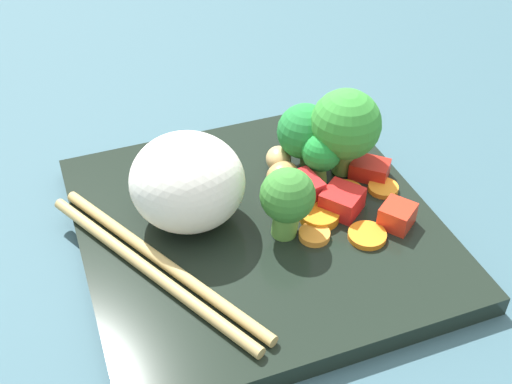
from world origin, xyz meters
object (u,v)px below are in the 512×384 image
(square_plate, at_px, (258,229))
(broccoli_floret_1, at_px, (321,154))
(carrot_slice_3, at_px, (383,188))
(chopstick_pair, at_px, (155,265))
(rice_mound, at_px, (187,182))

(square_plate, bearing_deg, broccoli_floret_1, 26.42)
(broccoli_floret_1, distance_m, carrot_slice_3, 0.06)
(broccoli_floret_1, height_order, chopstick_pair, broccoli_floret_1)
(rice_mound, relative_size, carrot_slice_3, 3.50)
(rice_mound, height_order, broccoli_floret_1, rice_mound)
(carrot_slice_3, relative_size, chopstick_pair, 0.13)
(rice_mound, distance_m, carrot_slice_3, 0.17)
(broccoli_floret_1, bearing_deg, chopstick_pair, -158.46)
(broccoli_floret_1, bearing_deg, carrot_slice_3, -28.68)
(chopstick_pair, bearing_deg, carrot_slice_3, 68.95)
(rice_mound, bearing_deg, chopstick_pair, -128.27)
(square_plate, height_order, carrot_slice_3, carrot_slice_3)
(square_plate, relative_size, chopstick_pair, 1.38)
(rice_mound, distance_m, broccoli_floret_1, 0.12)
(rice_mound, relative_size, broccoli_floret_1, 1.81)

